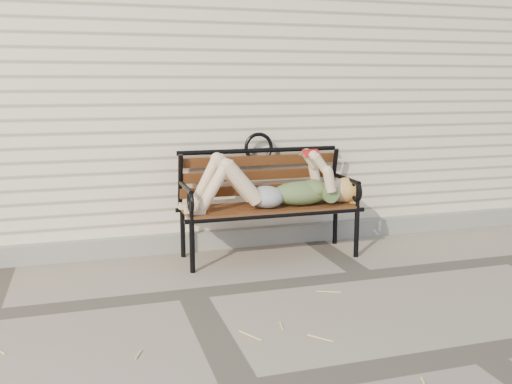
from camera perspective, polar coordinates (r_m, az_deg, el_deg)
name	(u,v)px	position (r m, az deg, el deg)	size (l,w,h in m)	color
ground	(192,294)	(3.80, -6.45, -10.06)	(80.00, 80.00, 0.00)	gray
house_wall	(138,69)	(6.53, -11.69, 11.94)	(8.00, 4.00, 3.00)	#F8E2C2
foundation_strip	(169,243)	(4.68, -8.66, -5.08)	(8.00, 0.10, 0.15)	gray
garden_bench	(266,188)	(4.49, 1.03, 0.42)	(1.48, 0.59, 0.96)	black
reading_woman	(272,186)	(4.38, 1.65, 0.57)	(1.40, 0.32, 0.44)	#0A3748
straw_scatter	(50,378)	(2.93, -19.89, -17.12)	(2.83, 1.69, 0.01)	#E7DA70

